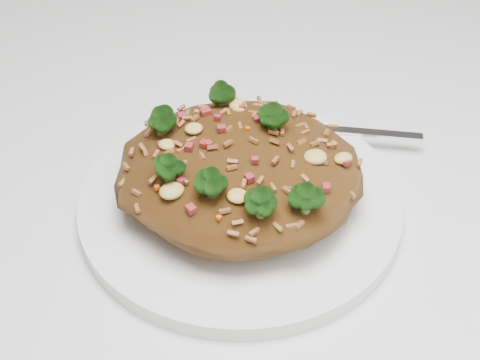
# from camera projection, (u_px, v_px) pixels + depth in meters

# --- Properties ---
(dining_table) EXTENTS (1.20, 0.80, 0.75)m
(dining_table) POSITION_uv_depth(u_px,v_px,m) (303.00, 238.00, 0.61)
(dining_table) COLOR silver
(dining_table) RESTS_ON ground
(plate) EXTENTS (0.24, 0.24, 0.01)m
(plate) POSITION_uv_depth(u_px,v_px,m) (240.00, 201.00, 0.51)
(plate) COLOR white
(plate) RESTS_ON dining_table
(fried_rice) EXTENTS (0.18, 0.16, 0.07)m
(fried_rice) POSITION_uv_depth(u_px,v_px,m) (240.00, 163.00, 0.48)
(fried_rice) COLOR brown
(fried_rice) RESTS_ON plate
(fork) EXTENTS (0.16, 0.03, 0.00)m
(fork) POSITION_uv_depth(u_px,v_px,m) (334.00, 130.00, 0.56)
(fork) COLOR silver
(fork) RESTS_ON plate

